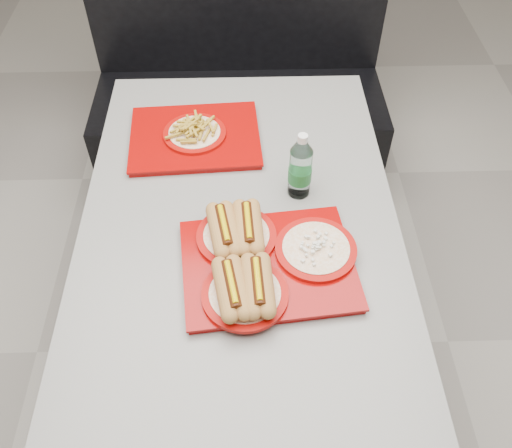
{
  "coord_description": "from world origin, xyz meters",
  "views": [
    {
      "loc": [
        0.02,
        -1.03,
        1.9
      ],
      "look_at": [
        0.04,
        -0.09,
        0.83
      ],
      "focal_mm": 38.0,
      "sensor_mm": 36.0,
      "label": 1
    }
  ],
  "objects_px": {
    "tray_near": "(261,260)",
    "water_bottle": "(300,169)",
    "tray_far": "(195,135)",
    "diner_table": "(241,254)",
    "booth_bench": "(239,93)"
  },
  "relations": [
    {
      "from": "tray_near",
      "to": "water_bottle",
      "type": "distance_m",
      "value": 0.31
    },
    {
      "from": "tray_far",
      "to": "water_bottle",
      "type": "relative_size",
      "value": 2.01
    },
    {
      "from": "diner_table",
      "to": "water_bottle",
      "type": "xyz_separation_m",
      "value": [
        0.18,
        0.1,
        0.26
      ]
    },
    {
      "from": "diner_table",
      "to": "tray_near",
      "type": "height_order",
      "value": "tray_near"
    },
    {
      "from": "diner_table",
      "to": "tray_far",
      "type": "bearing_deg",
      "value": 112.19
    },
    {
      "from": "diner_table",
      "to": "water_bottle",
      "type": "bearing_deg",
      "value": 30.04
    },
    {
      "from": "tray_far",
      "to": "water_bottle",
      "type": "height_order",
      "value": "water_bottle"
    },
    {
      "from": "diner_table",
      "to": "tray_far",
      "type": "height_order",
      "value": "tray_far"
    },
    {
      "from": "diner_table",
      "to": "booth_bench",
      "type": "height_order",
      "value": "booth_bench"
    },
    {
      "from": "water_bottle",
      "to": "tray_far",
      "type": "bearing_deg",
      "value": 142.38
    },
    {
      "from": "tray_far",
      "to": "water_bottle",
      "type": "distance_m",
      "value": 0.41
    },
    {
      "from": "diner_table",
      "to": "water_bottle",
      "type": "relative_size",
      "value": 6.59
    },
    {
      "from": "tray_near",
      "to": "water_bottle",
      "type": "bearing_deg",
      "value": 66.56
    },
    {
      "from": "diner_table",
      "to": "tray_near",
      "type": "bearing_deg",
      "value": -72.81
    },
    {
      "from": "booth_bench",
      "to": "water_bottle",
      "type": "relative_size",
      "value": 6.26
    }
  ]
}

